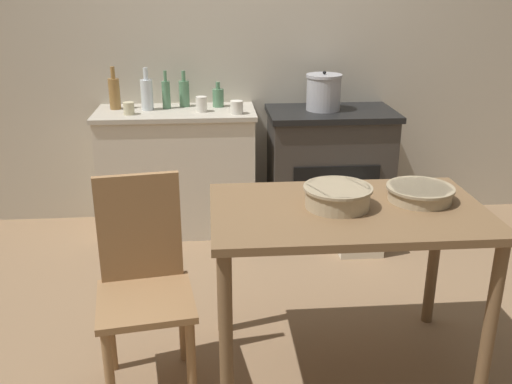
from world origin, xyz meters
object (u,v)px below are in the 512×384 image
(cup_right, at_px, (201,104))
(bottle_left, at_px, (114,93))
(bottle_center_left, at_px, (166,94))
(mixing_bowl_large, at_px, (338,196))
(cup_mid_right, at_px, (129,108))
(flour_sack, at_px, (360,226))
(stove, at_px, (329,168))
(bottle_far_left, at_px, (184,93))
(mixing_bowl_small, at_px, (420,192))
(bottle_center, at_px, (147,94))
(cup_center_right, at_px, (237,107))
(chair, at_px, (144,280))
(bottle_mid_left, at_px, (218,97))
(stock_pot, at_px, (324,92))
(work_table, at_px, (347,232))

(cup_right, bearing_deg, bottle_left, 166.95)
(bottle_center_left, bearing_deg, mixing_bowl_large, -63.90)
(cup_mid_right, bearing_deg, flour_sack, -15.19)
(flour_sack, distance_m, cup_right, 1.33)
(stove, bearing_deg, bottle_far_left, 172.10)
(mixing_bowl_large, height_order, mixing_bowl_small, mixing_bowl_large)
(bottle_left, relative_size, bottle_center, 1.02)
(stove, relative_size, cup_center_right, 10.17)
(bottle_far_left, height_order, bottle_center_left, bottle_center_left)
(chair, relative_size, bottle_center_left, 3.62)
(bottle_mid_left, bearing_deg, cup_right, -126.48)
(stock_pot, bearing_deg, stove, -13.33)
(mixing_bowl_large, relative_size, cup_center_right, 3.40)
(flour_sack, xyz_separation_m, bottle_left, (-1.61, 0.59, 0.79))
(cup_mid_right, bearing_deg, bottle_left, 122.01)
(flour_sack, relative_size, bottle_center, 1.34)
(stock_pot, height_order, bottle_far_left, stock_pot)
(chair, xyz_separation_m, bottle_center_left, (0.01, 1.74, 0.48))
(mixing_bowl_large, xyz_separation_m, bottle_far_left, (-0.71, 1.75, 0.13))
(bottle_center_left, bearing_deg, bottle_far_left, 25.76)
(bottle_far_left, bearing_deg, mixing_bowl_large, -67.98)
(stock_pot, distance_m, bottle_center_left, 1.08)
(cup_center_right, xyz_separation_m, cup_right, (-0.23, 0.08, 0.01))
(bottle_left, height_order, bottle_mid_left, bottle_left)
(work_table, distance_m, cup_right, 1.73)
(bottle_left, bearing_deg, stock_pot, -3.18)
(bottle_left, distance_m, cup_mid_right, 0.23)
(mixing_bowl_large, bearing_deg, work_table, -21.35)
(chair, bearing_deg, bottle_center_left, 81.42)
(bottle_far_left, height_order, cup_mid_right, bottle_far_left)
(cup_right, bearing_deg, work_table, -68.18)
(cup_center_right, bearing_deg, mixing_bowl_large, -76.48)
(cup_center_right, bearing_deg, work_table, -75.01)
(bottle_center, relative_size, cup_center_right, 3.28)
(chair, bearing_deg, cup_right, 72.92)
(mixing_bowl_large, height_order, bottle_far_left, bottle_far_left)
(stock_pot, height_order, bottle_center_left, bottle_center_left)
(flour_sack, bearing_deg, mixing_bowl_small, -92.65)
(chair, xyz_separation_m, bottle_mid_left, (0.36, 1.77, 0.44))
(chair, relative_size, bottle_center, 3.29)
(chair, height_order, stock_pot, stock_pot)
(cup_mid_right, bearing_deg, chair, -81.72)
(cup_right, bearing_deg, chair, -98.75)
(flour_sack, bearing_deg, bottle_mid_left, 146.03)
(chair, xyz_separation_m, stock_pot, (1.09, 1.67, 0.49))
(bottle_far_left, xyz_separation_m, bottle_left, (-0.47, -0.05, 0.02))
(stove, relative_size, mixing_bowl_large, 2.99)
(stove, relative_size, mixing_bowl_small, 2.99)
(chair, bearing_deg, bottle_left, 92.74)
(mixing_bowl_small, xyz_separation_m, cup_mid_right, (-1.45, 1.48, 0.09))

